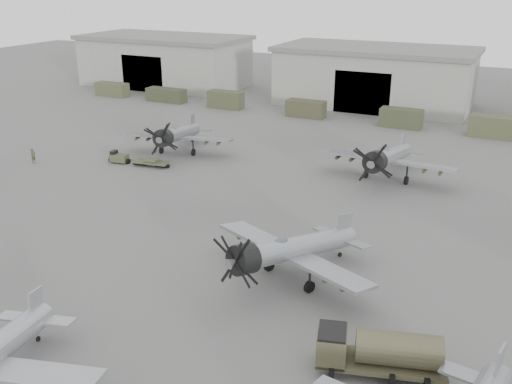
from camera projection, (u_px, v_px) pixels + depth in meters
ground at (111, 298)px, 35.42m from camera, size 220.00×220.00×0.00m
hangar_left at (165, 60)px, 101.37m from camera, size 29.00×14.80×8.70m
hangar_center at (375, 76)px, 85.91m from camera, size 29.00×14.80×8.70m
support_truck_0 at (112, 89)px, 93.50m from camera, size 5.51×2.20×2.14m
support_truck_1 at (166, 95)px, 89.18m from camera, size 6.38×2.20×2.09m
support_truck_2 at (226, 100)px, 84.78m from camera, size 5.27×2.20×2.55m
support_truck_3 at (306, 109)px, 79.63m from camera, size 5.40×2.20×2.33m
support_truck_4 at (401, 118)px, 74.21m from camera, size 5.40×2.20×2.46m
support_truck_5 at (495, 127)px, 69.54m from camera, size 6.08×2.20×2.63m
aircraft_mid_2 at (288, 250)px, 36.51m from camera, size 12.22×11.06×4.97m
aircraft_far_0 at (176, 135)px, 62.58m from camera, size 12.57×11.31×5.00m
aircraft_far_1 at (387, 158)px, 54.43m from camera, size 13.20×11.88×5.28m
fuel_tanker at (379, 350)px, 28.22m from camera, size 6.67×4.08×2.45m
tug_trailer at (131, 160)px, 60.09m from camera, size 6.66×2.08×1.32m
ground_crew at (33, 156)px, 60.31m from camera, size 0.40×0.59×1.57m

